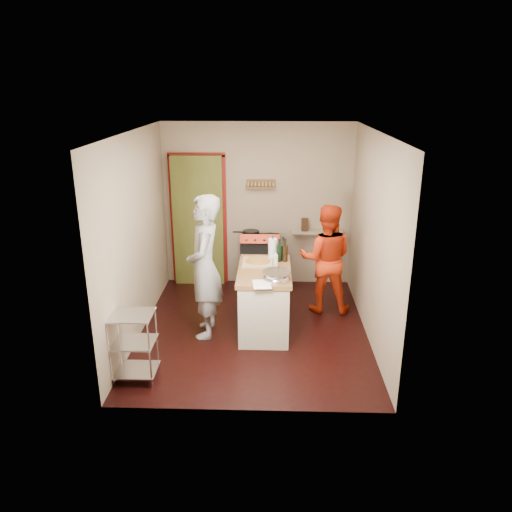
# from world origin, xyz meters

# --- Properties ---
(floor) EXTENTS (3.50, 3.50, 0.00)m
(floor) POSITION_xyz_m (0.00, 0.00, 0.00)
(floor) COLOR black
(floor) RESTS_ON ground
(back_wall) EXTENTS (3.00, 0.44, 2.60)m
(back_wall) POSITION_xyz_m (-0.64, 1.78, 1.13)
(back_wall) COLOR gray
(back_wall) RESTS_ON ground
(left_wall) EXTENTS (0.04, 3.50, 2.60)m
(left_wall) POSITION_xyz_m (-1.50, 0.00, 1.30)
(left_wall) COLOR gray
(left_wall) RESTS_ON ground
(right_wall) EXTENTS (0.04, 3.50, 2.60)m
(right_wall) POSITION_xyz_m (1.50, 0.00, 1.30)
(right_wall) COLOR gray
(right_wall) RESTS_ON ground
(ceiling) EXTENTS (3.00, 3.50, 0.02)m
(ceiling) POSITION_xyz_m (0.00, 0.00, 2.61)
(ceiling) COLOR white
(ceiling) RESTS_ON back_wall
(stove) EXTENTS (0.60, 0.63, 1.00)m
(stove) POSITION_xyz_m (0.05, 1.42, 0.45)
(stove) COLOR black
(stove) RESTS_ON ground
(wire_shelving) EXTENTS (0.48, 0.40, 0.80)m
(wire_shelving) POSITION_xyz_m (-1.28, -1.20, 0.44)
(wire_shelving) COLOR silver
(wire_shelving) RESTS_ON ground
(island) EXTENTS (0.68, 1.26, 1.18)m
(island) POSITION_xyz_m (0.14, 0.01, 0.46)
(island) COLOR beige
(island) RESTS_ON ground
(person_stripe) EXTENTS (0.48, 0.70, 1.87)m
(person_stripe) POSITION_xyz_m (-0.62, -0.10, 0.93)
(person_stripe) COLOR #B2B2B7
(person_stripe) RESTS_ON ground
(person_red) EXTENTS (0.82, 0.67, 1.57)m
(person_red) POSITION_xyz_m (1.00, 0.68, 0.79)
(person_red) COLOR red
(person_red) RESTS_ON ground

